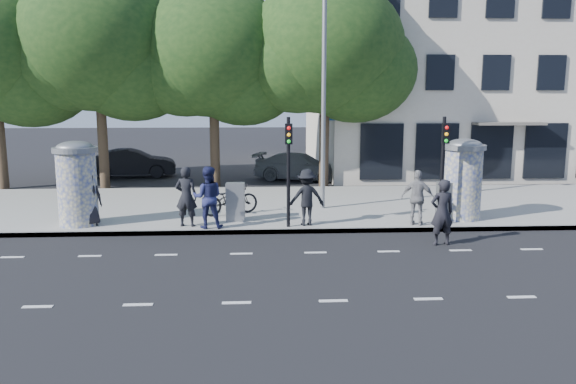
{
  "coord_description": "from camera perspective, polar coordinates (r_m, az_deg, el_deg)",
  "views": [
    {
      "loc": [
        -1.54,
        -13.18,
        4.22
      ],
      "look_at": [
        -0.63,
        3.5,
        1.31
      ],
      "focal_mm": 35.0,
      "sensor_mm": 36.0,
      "label": 1
    }
  ],
  "objects": [
    {
      "name": "ped_b",
      "position": [
        17.69,
        -10.29,
        -0.45
      ],
      "size": [
        0.75,
        0.56,
        1.89
      ],
      "primitive_type": "imported",
      "rotation": [
        0.0,
        0.0,
        2.98
      ],
      "color": "black",
      "rests_on": "sidewalk"
    },
    {
      "name": "bicycle",
      "position": [
        19.28,
        -5.9,
        -0.74
      ],
      "size": [
        1.52,
        2.13,
        1.06
      ],
      "primitive_type": "imported",
      "rotation": [
        0.0,
        0.0,
        2.02
      ],
      "color": "black",
      "rests_on": "sidewalk"
    },
    {
      "name": "ped_d",
      "position": [
        17.59,
        1.88,
        -0.55
      ],
      "size": [
        1.23,
        0.82,
        1.77
      ],
      "primitive_type": "imported",
      "rotation": [
        0.0,
        0.0,
        3.29
      ],
      "color": "black",
      "rests_on": "sidewalk"
    },
    {
      "name": "ground",
      "position": [
        13.93,
        3.41,
        -7.77
      ],
      "size": [
        120.0,
        120.0,
        0.0
      ],
      "primitive_type": "plane",
      "color": "black",
      "rests_on": "ground"
    },
    {
      "name": "man_road",
      "position": [
        16.41,
        15.37,
        -1.99
      ],
      "size": [
        0.74,
        0.53,
        1.89
      ],
      "primitive_type": "imported",
      "rotation": [
        0.0,
        0.0,
        3.26
      ],
      "color": "black",
      "rests_on": "ground"
    },
    {
      "name": "tree_mid_left",
      "position": [
        26.71,
        -18.82,
        14.27
      ],
      "size": [
        7.2,
        7.2,
        9.57
      ],
      "color": "#38281C",
      "rests_on": "ground"
    },
    {
      "name": "traffic_pole_near",
      "position": [
        17.12,
        0.05,
        3.21
      ],
      "size": [
        0.22,
        0.31,
        3.4
      ],
      "color": "black",
      "rests_on": "sidewalk"
    },
    {
      "name": "tree_near_left",
      "position": [
        26.02,
        -7.66,
        13.87
      ],
      "size": [
        6.8,
        6.8,
        8.97
      ],
      "color": "#38281C",
      "rests_on": "ground"
    },
    {
      "name": "tree_center",
      "position": [
        25.75,
        3.79,
        14.53
      ],
      "size": [
        7.0,
        7.0,
        9.3
      ],
      "color": "#38281C",
      "rests_on": "ground"
    },
    {
      "name": "street_lamp",
      "position": [
        19.96,
        3.69,
        11.51
      ],
      "size": [
        0.25,
        0.93,
        8.0
      ],
      "color": "slate",
      "rests_on": "sidewalk"
    },
    {
      "name": "cabinet_right",
      "position": [
        19.08,
        15.83,
        -0.88
      ],
      "size": [
        0.61,
        0.45,
        1.26
      ],
      "primitive_type": "cube",
      "rotation": [
        0.0,
        0.0,
        0.02
      ],
      "color": "#5D6061",
      "rests_on": "sidewalk"
    },
    {
      "name": "traffic_pole_far",
      "position": [
        18.03,
        15.49,
        3.19
      ],
      "size": [
        0.22,
        0.31,
        3.4
      ],
      "color": "black",
      "rests_on": "sidewalk"
    },
    {
      "name": "ped_e",
      "position": [
        18.04,
        13.05,
        -0.58
      ],
      "size": [
        1.17,
        0.94,
        1.75
      ],
      "primitive_type": "imported",
      "rotation": [
        0.0,
        0.0,
        2.73
      ],
      "color": "gray",
      "rests_on": "sidewalk"
    },
    {
      "name": "building",
      "position": [
        35.88,
        19.51,
        12.17
      ],
      "size": [
        20.3,
        15.85,
        12.0
      ],
      "color": "#C0B3A0",
      "rests_on": "ground"
    },
    {
      "name": "ped_a",
      "position": [
        18.58,
        -19.66,
        -0.57
      ],
      "size": [
        1.02,
        0.86,
        1.77
      ],
      "primitive_type": "imported",
      "rotation": [
        0.0,
        0.0,
        3.56
      ],
      "color": "black",
      "rests_on": "sidewalk"
    },
    {
      "name": "ad_column_right",
      "position": [
        19.3,
        17.36,
        1.45
      ],
      "size": [
        1.36,
        1.36,
        2.65
      ],
      "color": "beige",
      "rests_on": "sidewalk"
    },
    {
      "name": "cabinet_left",
      "position": [
        18.34,
        -5.37,
        -1.0
      ],
      "size": [
        0.61,
        0.46,
        1.24
      ],
      "primitive_type": "cube",
      "rotation": [
        0.0,
        0.0,
        -0.04
      ],
      "color": "gray",
      "rests_on": "sidewalk"
    },
    {
      "name": "car_right",
      "position": [
        27.98,
        1.26,
        2.59
      ],
      "size": [
        3.19,
        4.95,
        1.34
      ],
      "primitive_type": "imported",
      "rotation": [
        0.0,
        0.0,
        1.26
      ],
      "color": "slate",
      "rests_on": "ground"
    },
    {
      "name": "ped_c",
      "position": [
        17.39,
        -8.15,
        -0.54
      ],
      "size": [
        0.94,
        0.74,
        1.91
      ],
      "primitive_type": "imported",
      "rotation": [
        0.0,
        0.0,
        3.16
      ],
      "color": "#1F234F",
      "rests_on": "sidewalk"
    },
    {
      "name": "sidewalk",
      "position": [
        21.15,
        1.11,
        -1.41
      ],
      "size": [
        40.0,
        8.0,
        0.15
      ],
      "primitive_type": "cube",
      "color": "gray",
      "rests_on": "ground"
    },
    {
      "name": "lane_dash_near",
      "position": [
        11.87,
        4.63,
        -10.97
      ],
      "size": [
        32.0,
        0.12,
        0.01
      ],
      "primitive_type": "cube",
      "color": "silver",
      "rests_on": "ground"
    },
    {
      "name": "curb",
      "position": [
        17.31,
        2.08,
        -3.98
      ],
      "size": [
        40.0,
        0.1,
        0.16
      ],
      "primitive_type": "cube",
      "color": "slate",
      "rests_on": "ground"
    },
    {
      "name": "lane_dash_far",
      "position": [
        15.26,
        2.81,
        -6.17
      ],
      "size": [
        32.0,
        0.12,
        0.01
      ],
      "primitive_type": "cube",
      "color": "silver",
      "rests_on": "ground"
    },
    {
      "name": "car_mid",
      "position": [
        30.07,
        -15.55,
        2.85
      ],
      "size": [
        2.07,
        4.55,
        1.45
      ],
      "primitive_type": "imported",
      "rotation": [
        0.0,
        0.0,
        1.7
      ],
      "color": "black",
      "rests_on": "ground"
    },
    {
      "name": "ad_column_left",
      "position": [
        18.76,
        -20.65,
        1.03
      ],
      "size": [
        1.36,
        1.36,
        2.65
      ],
      "color": "beige",
      "rests_on": "sidewalk"
    }
  ]
}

